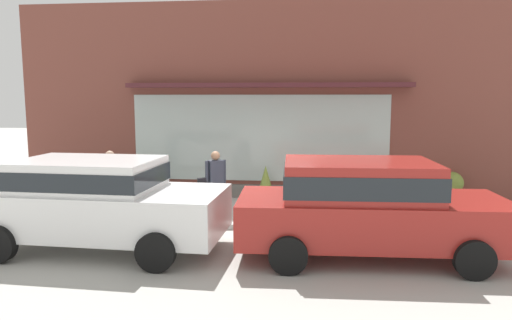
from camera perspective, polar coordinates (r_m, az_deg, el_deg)
name	(u,v)px	position (r m, az deg, el deg)	size (l,w,h in m)	color
ground_plane	(255,227)	(10.24, -0.18, -8.07)	(60.00, 60.00, 0.00)	#B2AFA8
curb_strip	(253,226)	(10.04, -0.31, -8.05)	(14.00, 0.24, 0.12)	#B2B2AD
storefront	(268,103)	(13.03, 1.41, 6.93)	(14.00, 0.81, 5.34)	brown
fire_hydrant	(178,201)	(11.04, -9.41, -4.92)	(0.38, 0.34, 0.80)	#B2B2B7
pedestrian_with_handbag	(215,179)	(10.84, -5.02, -2.36)	(0.61, 0.45, 1.55)	#475675
pedestrian_passerby	(111,179)	(11.41, -17.17, -2.22)	(0.44, 0.24, 1.55)	#475675
parked_car_white	(96,199)	(9.05, -18.76, -4.45)	(4.55, 2.21, 1.66)	white
parked_car_red	(366,204)	(8.37, 13.14, -5.17)	(4.63, 2.18, 1.69)	maroon
potted_plant_trailing_edge	(141,190)	(13.13, -13.72, -3.50)	(0.46, 0.46, 0.59)	#4C4C51
potted_plant_near_hydrant	(110,175)	(13.42, -17.26, -1.78)	(0.35, 0.35, 1.36)	#9E6042
potted_plant_by_entrance	(266,185)	(12.40, 1.17, -3.05)	(0.42, 0.42, 0.99)	#9E6042
potted_plant_corner_tall	(452,186)	(13.26, 22.59, -2.91)	(0.59, 0.59, 0.85)	#B7B2A3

